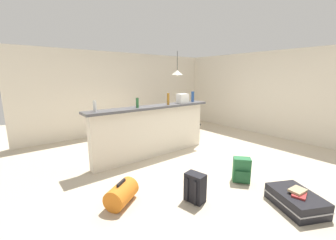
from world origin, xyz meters
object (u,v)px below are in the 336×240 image
at_px(duffel_bag_orange, 122,194).
at_px(backpack_green, 242,170).
at_px(grocery_bag, 183,98).
at_px(suitcase_flat_black, 296,200).
at_px(bottle_amber, 168,99).
at_px(book_stack, 298,192).
at_px(dining_chair_near_partition, 190,120).
at_px(dining_chair_far_side, 169,115).
at_px(pendant_lamp, 177,73).
at_px(dining_table, 177,113).
at_px(backpack_black, 195,188).
at_px(bottle_green, 137,103).
at_px(bottle_blue, 193,97).
at_px(bottle_white, 95,106).

distance_m(duffel_bag_orange, backpack_green, 2.02).
distance_m(grocery_bag, suitcase_flat_black, 3.05).
height_order(bottle_amber, book_stack, bottle_amber).
relative_size(bottle_amber, book_stack, 0.91).
height_order(dining_chair_near_partition, duffel_bag_orange, dining_chair_near_partition).
xyz_separation_m(bottle_amber, suitcase_flat_black, (0.05, -2.77, -1.16)).
height_order(dining_chair_far_side, suitcase_flat_black, dining_chair_far_side).
bearing_deg(dining_chair_near_partition, pendant_lamp, 94.70).
bearing_deg(bottle_amber, backpack_green, -86.27).
bearing_deg(dining_table, suitcase_flat_black, -107.06).
distance_m(bottle_amber, grocery_bag, 0.45).
bearing_deg(suitcase_flat_black, grocery_bag, 81.85).
bearing_deg(duffel_bag_orange, book_stack, -41.04).
bearing_deg(dining_chair_far_side, backpack_black, -122.91).
bearing_deg(backpack_green, dining_chair_far_side, 71.20).
distance_m(dining_chair_far_side, duffel_bag_orange, 4.25).
relative_size(suitcase_flat_black, backpack_green, 2.12).
distance_m(bottle_green, bottle_blue, 1.63).
bearing_deg(dining_table, bottle_green, -150.70).
height_order(grocery_bag, backpack_green, grocery_bag).
distance_m(dining_chair_near_partition, pendant_lamp, 1.47).
height_order(bottle_blue, duffel_bag_orange, bottle_blue).
xyz_separation_m(bottle_green, bottle_blue, (1.62, 0.05, 0.03)).
distance_m(dining_chair_near_partition, book_stack, 3.62).
bearing_deg(pendant_lamp, suitcase_flat_black, -106.72).
bearing_deg(bottle_amber, bottle_blue, 4.62).
bearing_deg(pendant_lamp, bottle_blue, -110.08).
relative_size(grocery_bag, dining_chair_far_side, 0.28).
xyz_separation_m(duffel_bag_orange, backpack_black, (0.88, -0.59, 0.05)).
height_order(bottle_green, suitcase_flat_black, bottle_green).
relative_size(bottle_white, pendant_lamp, 0.27).
height_order(pendant_lamp, book_stack, pendant_lamp).
height_order(backpack_black, backpack_green, same).
height_order(dining_table, dining_chair_near_partition, dining_chair_near_partition).
bearing_deg(suitcase_flat_black, backpack_black, 134.81).
height_order(bottle_white, pendant_lamp, pendant_lamp).
bearing_deg(pendant_lamp, grocery_bag, -124.80).
bearing_deg(grocery_bag, duffel_bag_orange, -151.09).
relative_size(dining_chair_near_partition, suitcase_flat_black, 1.05).
height_order(grocery_bag, book_stack, grocery_bag).
height_order(grocery_bag, dining_chair_near_partition, grocery_bag).
xyz_separation_m(bottle_green, bottle_amber, (0.79, -0.02, 0.03)).
bearing_deg(duffel_bag_orange, dining_chair_far_side, 42.68).
distance_m(grocery_bag, book_stack, 3.02).
bearing_deg(book_stack, bottle_white, 120.26).
distance_m(grocery_bag, dining_table, 1.53).
bearing_deg(duffel_bag_orange, bottle_amber, 34.21).
bearing_deg(bottle_white, dining_table, 20.70).
height_order(bottle_amber, bottle_blue, bottle_amber).
bearing_deg(book_stack, duffel_bag_orange, 138.96).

